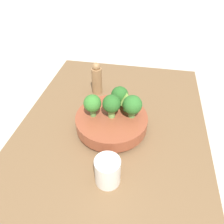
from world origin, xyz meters
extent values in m
plane|color=beige|center=(0.00, 0.00, 0.00)|extent=(6.00, 6.00, 0.00)
cube|color=brown|center=(0.00, 0.00, 0.02)|extent=(1.02, 0.68, 0.05)
cylinder|color=brown|center=(-0.03, 0.00, 0.06)|extent=(0.11, 0.11, 0.01)
cylinder|color=brown|center=(-0.03, 0.00, 0.09)|extent=(0.25, 0.25, 0.05)
cylinder|color=#7AB256|center=(-0.03, 0.00, 0.13)|extent=(0.02, 0.02, 0.03)
sphere|color=#286023|center=(-0.03, 0.00, 0.16)|extent=(0.06, 0.06, 0.06)
cylinder|color=#609347|center=(-0.05, 0.07, 0.12)|extent=(0.02, 0.02, 0.03)
sphere|color=#2D6B28|center=(-0.05, 0.07, 0.16)|extent=(0.07, 0.07, 0.07)
cylinder|color=#609347|center=(-0.10, 0.02, 0.12)|extent=(0.02, 0.02, 0.02)
sphere|color=#286023|center=(-0.10, 0.02, 0.15)|extent=(0.06, 0.06, 0.06)
cylinder|color=#6BA34C|center=(-0.07, 0.04, 0.12)|extent=(0.02, 0.02, 0.03)
cone|color=#84AD47|center=(-0.07, 0.04, 0.16)|extent=(0.05, 0.05, 0.05)
cylinder|color=#609347|center=(-0.03, -0.06, 0.13)|extent=(0.02, 0.02, 0.03)
sphere|color=#387A2D|center=(-0.03, -0.06, 0.16)|extent=(0.06, 0.06, 0.06)
cylinder|color=silver|center=(0.18, 0.03, 0.09)|extent=(0.07, 0.07, 0.09)
cylinder|color=#997047|center=(-0.24, -0.10, 0.11)|extent=(0.04, 0.04, 0.12)
sphere|color=#997047|center=(-0.24, -0.10, 0.18)|extent=(0.03, 0.03, 0.03)
camera|label=1|loc=(0.52, 0.10, 0.61)|focal=35.00mm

